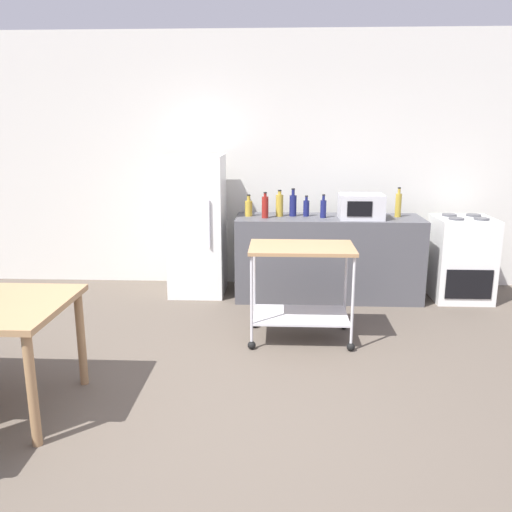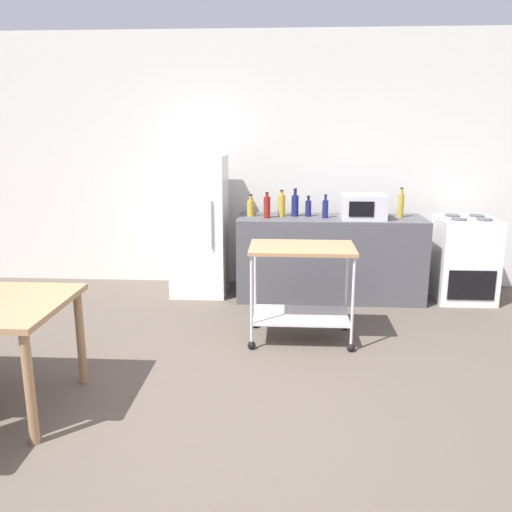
# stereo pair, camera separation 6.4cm
# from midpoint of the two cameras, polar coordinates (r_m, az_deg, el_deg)

# --- Properties ---
(ground_plane) EXTENTS (12.00, 12.00, 0.00)m
(ground_plane) POSITION_cam_midpoint_polar(r_m,az_deg,el_deg) (3.61, -3.58, -17.02)
(ground_plane) COLOR brown
(back_wall) EXTENTS (8.40, 0.12, 2.90)m
(back_wall) POSITION_cam_midpoint_polar(r_m,az_deg,el_deg) (6.31, -0.20, 10.10)
(back_wall) COLOR silver
(back_wall) RESTS_ON ground_plane
(kitchen_counter) EXTENTS (2.00, 0.64, 0.90)m
(kitchen_counter) POSITION_cam_midpoint_polar(r_m,az_deg,el_deg) (5.87, 8.22, -0.20)
(kitchen_counter) COLOR #4C4C51
(kitchen_counter) RESTS_ON ground_plane
(stove_oven) EXTENTS (0.60, 0.61, 0.92)m
(stove_oven) POSITION_cam_midpoint_polar(r_m,az_deg,el_deg) (6.18, 21.72, -0.32)
(stove_oven) COLOR white
(stove_oven) RESTS_ON ground_plane
(refrigerator) EXTENTS (0.60, 0.63, 1.55)m
(refrigerator) POSITION_cam_midpoint_polar(r_m,az_deg,el_deg) (5.96, -5.80, 3.27)
(refrigerator) COLOR white
(refrigerator) RESTS_ON ground_plane
(kitchen_cart) EXTENTS (0.91, 0.57, 0.85)m
(kitchen_cart) POSITION_cam_midpoint_polar(r_m,az_deg,el_deg) (4.64, 5.30, -2.29)
(kitchen_cart) COLOR #A37A51
(kitchen_cart) RESTS_ON ground_plane
(bottle_sparkling_water) EXTENTS (0.08, 0.08, 0.24)m
(bottle_sparkling_water) POSITION_cam_midpoint_polar(r_m,az_deg,el_deg) (5.79, -0.27, 5.22)
(bottle_sparkling_water) COLOR gold
(bottle_sparkling_water) RESTS_ON kitchen_counter
(bottle_hot_sauce) EXTENTS (0.07, 0.07, 0.28)m
(bottle_hot_sauce) POSITION_cam_midpoint_polar(r_m,az_deg,el_deg) (5.66, 1.51, 5.30)
(bottle_hot_sauce) COLOR maroon
(bottle_hot_sauce) RESTS_ON kitchen_counter
(bottle_wine) EXTENTS (0.08, 0.08, 0.29)m
(bottle_wine) POSITION_cam_midpoint_polar(r_m,az_deg,el_deg) (5.77, 3.07, 5.49)
(bottle_wine) COLOR gold
(bottle_wine) RESTS_ON kitchen_counter
(bottle_sesame_oil) EXTENTS (0.08, 0.08, 0.30)m
(bottle_sesame_oil) POSITION_cam_midpoint_polar(r_m,az_deg,el_deg) (5.79, 4.52, 5.49)
(bottle_sesame_oil) COLOR navy
(bottle_sesame_oil) RESTS_ON kitchen_counter
(bottle_soy_sauce) EXTENTS (0.07, 0.07, 0.22)m
(bottle_soy_sauce) POSITION_cam_midpoint_polar(r_m,az_deg,el_deg) (5.80, 5.95, 5.17)
(bottle_soy_sauce) COLOR navy
(bottle_soy_sauce) RESTS_ON kitchen_counter
(bottle_vinegar) EXTENTS (0.06, 0.06, 0.25)m
(bottle_vinegar) POSITION_cam_midpoint_polar(r_m,az_deg,el_deg) (5.72, 7.77, 5.09)
(bottle_vinegar) COLOR navy
(bottle_vinegar) RESTS_ON kitchen_counter
(microwave) EXTENTS (0.46, 0.35, 0.26)m
(microwave) POSITION_cam_midpoint_polar(r_m,az_deg,el_deg) (5.71, 11.75, 5.20)
(microwave) COLOR silver
(microwave) RESTS_ON kitchen_counter
(bottle_olive_oil) EXTENTS (0.07, 0.07, 0.32)m
(bottle_olive_oil) POSITION_cam_midpoint_polar(r_m,az_deg,el_deg) (5.92, 15.58, 5.31)
(bottle_olive_oil) COLOR gold
(bottle_olive_oil) RESTS_ON kitchen_counter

